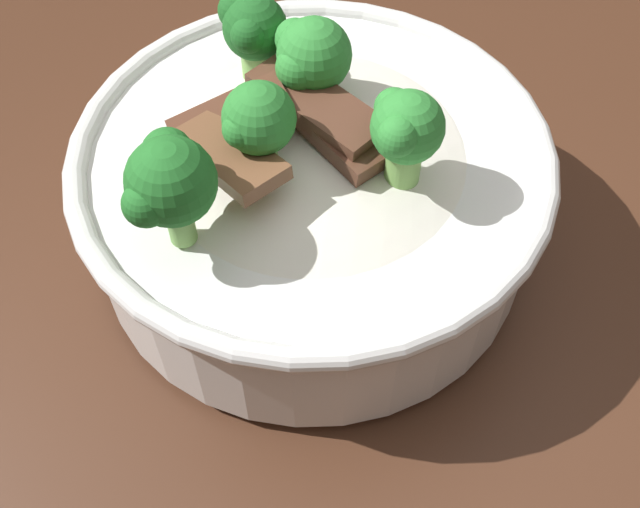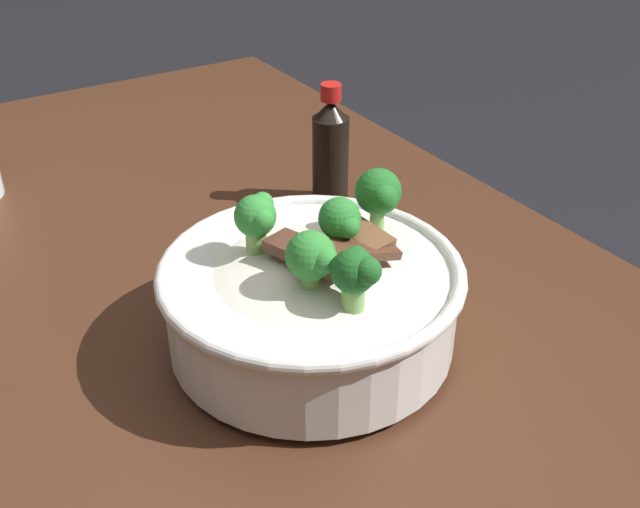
{
  "view_description": "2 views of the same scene",
  "coord_description": "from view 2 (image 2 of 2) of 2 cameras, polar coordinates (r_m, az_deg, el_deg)",
  "views": [
    {
      "loc": [
        -0.14,
        0.22,
        1.14
      ],
      "look_at": [
        0.06,
        0.11,
        0.83
      ],
      "focal_mm": 42.77,
      "sensor_mm": 36.0,
      "label": 1
    },
    {
      "loc": [
        0.53,
        -0.17,
        1.19
      ],
      "look_at": [
        0.07,
        0.12,
        0.85
      ],
      "focal_mm": 42.77,
      "sensor_mm": 36.0,
      "label": 2
    }
  ],
  "objects": [
    {
      "name": "dining_table",
      "position": [
        0.79,
        -10.34,
        -13.74
      ],
      "size": [
        1.28,
        0.86,
        0.78
      ],
      "color": "#472819",
      "rests_on": "ground"
    },
    {
      "name": "rice_bowl",
      "position": [
        0.62,
        -0.57,
        -2.94
      ],
      "size": [
        0.25,
        0.25,
        0.14
      ],
      "color": "white",
      "rests_on": "dining_table"
    },
    {
      "name": "soy_sauce_bottle",
      "position": [
        0.85,
        0.79,
        7.74
      ],
      "size": [
        0.04,
        0.04,
        0.14
      ],
      "color": "black",
      "rests_on": "dining_table"
    }
  ]
}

